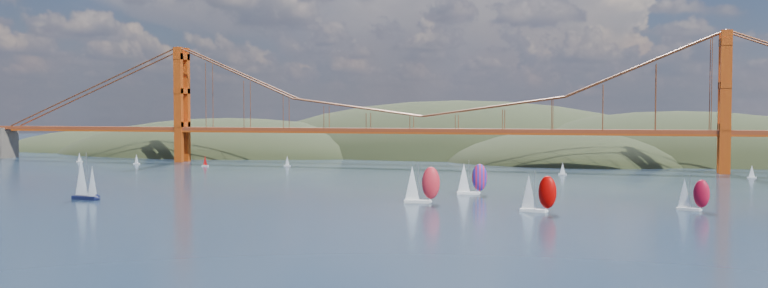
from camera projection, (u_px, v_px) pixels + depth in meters
ground at (201, 225)px, 153.73m from camera, size 1200.00×1200.00×0.00m
headlands at (549, 180)px, 405.64m from camera, size 725.00×225.00×96.00m
bridge at (419, 93)px, 324.41m from camera, size 552.00×12.00×55.00m
sloop_navy at (85, 179)px, 200.51m from camera, size 8.34×5.01×12.64m
racer_0 at (421, 184)px, 192.26m from camera, size 9.52×5.20×10.68m
racer_1 at (538, 193)px, 174.29m from camera, size 8.66×4.07×9.78m
racer_2 at (692, 194)px, 177.11m from camera, size 7.57×4.40×8.48m
racer_rwb at (471, 178)px, 213.14m from camera, size 8.85×5.24×9.92m
distant_boat_0 at (79, 157)px, 358.73m from camera, size 3.00×2.00×4.70m
distant_boat_1 at (136, 159)px, 342.64m from camera, size 3.00×2.00×4.70m
distant_boat_2 at (205, 161)px, 329.00m from camera, size 3.00×2.00×4.70m
distant_boat_3 at (287, 161)px, 328.26m from camera, size 3.00×2.00×4.70m
distant_boat_4 at (752, 172)px, 267.23m from camera, size 3.00×2.00×4.70m
distant_boat_8 at (563, 169)px, 281.87m from camera, size 3.00×2.00×4.70m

